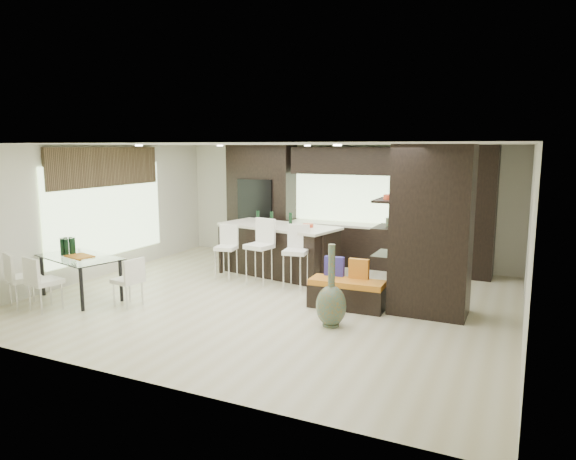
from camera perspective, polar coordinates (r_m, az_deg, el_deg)
The scene contains 22 objects.
ground at distance 9.12m, azimuth -1.61°, elevation -7.70°, with size 8.00×8.00×0.00m, color beige.
back_wall at distance 12.03m, azimuth 5.85°, elevation 2.95°, with size 8.00×0.02×2.70m, color beige.
left_wall at distance 11.19m, azimuth -20.30°, elevation 1.95°, with size 0.02×7.00×2.70m, color beige.
right_wall at distance 7.91m, azimuth 25.24°, elevation -1.17°, with size 0.02×7.00×2.70m, color beige.
ceiling at distance 8.73m, azimuth -1.69°, elevation 9.51°, with size 8.00×7.00×0.02m, color white.
window_left at distance 11.30m, azimuth -19.44°, elevation 2.07°, with size 0.04×3.20×1.90m, color #B2D199.
window_back at distance 11.79m, azimuth 8.56°, elevation 3.75°, with size 3.40×0.04×1.20m, color #B2D199.
stone_accent at distance 11.21m, azimuth -19.58°, elevation 6.63°, with size 0.08×3.00×0.80m, color brown.
ceiling_spots at distance 8.95m, azimuth -0.96°, elevation 9.38°, with size 4.00×3.00×0.02m, color white.
back_cabinetry at distance 11.56m, azimuth 7.66°, elevation 2.67°, with size 6.80×0.68×2.70m, color black.
refrigerator at distance 12.49m, azimuth -3.02°, elevation 1.37°, with size 0.90×0.68×1.90m, color black.
partition_column at distance 8.41m, azimuth 15.68°, elevation -0.06°, with size 1.20×0.80×2.70m, color black.
kitchen_island at distance 10.77m, azimuth -1.04°, elevation -2.17°, with size 2.52×1.08×1.05m, color black.
stool_left at distance 10.44m, azimuth -6.89°, elevation -3.07°, with size 0.39×0.39×0.89m, color white.
stool_mid at distance 10.02m, azimuth -3.22°, elevation -3.12°, with size 0.46×0.46×1.03m, color white.
stool_right at distance 9.70m, azimuth 0.86°, elevation -3.70°, with size 0.43×0.43×0.97m, color white.
bench at distance 8.64m, azimuth 6.56°, elevation -7.07°, with size 1.25×0.48×0.48m, color black.
floor_vase at distance 7.67m, azimuth 4.84°, elevation -6.17°, with size 0.46×0.46×1.25m, color #4A573F, non-canonical shape.
dining_table at distance 9.80m, azimuth -22.02°, elevation -4.92°, with size 1.56×0.88×0.75m, color white.
chair_near at distance 9.32m, azimuth -25.38°, elevation -5.57°, with size 0.45×0.45×0.84m, color white.
chair_far at distance 9.69m, azimuth -27.26°, elevation -5.12°, with size 0.46×0.46×0.86m, color white.
chair_end at distance 9.06m, azimuth -17.38°, elevation -5.72°, with size 0.42×0.42×0.77m, color white.
Camera 1 is at (3.91, -7.80, 2.66)m, focal length 32.00 mm.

